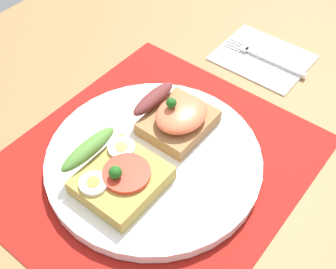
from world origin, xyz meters
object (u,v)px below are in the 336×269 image
sandwich_salmon (177,116)px  napkin (264,57)px  sandwich_egg_tomato (115,174)px  fork (262,56)px  plate (154,160)px

sandwich_salmon → napkin: size_ratio=0.64×
sandwich_egg_tomato → fork: (33.71, -1.12, -2.66)cm
sandwich_egg_tomato → fork: size_ratio=0.71×
sandwich_egg_tomato → napkin: (34.14, -1.26, -3.12)cm
sandwich_egg_tomato → plate: bearing=-10.1°
napkin → sandwich_egg_tomato: bearing=177.9°
napkin → fork: bearing=161.7°
plate → sandwich_egg_tomato: 6.43cm
plate → sandwich_salmon: bearing=7.8°
sandwich_salmon → napkin: bearing=-2.6°
sandwich_salmon → fork: bearing=-2.3°
plate → sandwich_egg_tomato: sandwich_egg_tomato is taller
sandwich_egg_tomato → napkin: size_ratio=0.72×
sandwich_salmon → fork: size_ratio=0.64×
sandwich_egg_tomato → napkin: bearing=-2.1°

